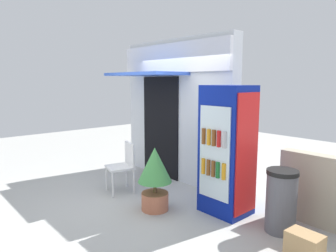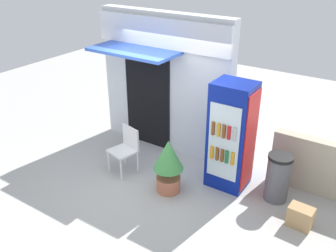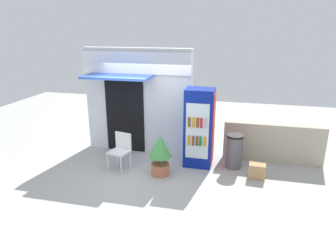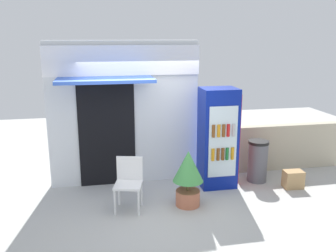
{
  "view_description": "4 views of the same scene",
  "coord_description": "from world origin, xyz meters",
  "px_view_note": "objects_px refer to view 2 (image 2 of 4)",
  "views": [
    {
      "loc": [
        4.32,
        -2.97,
        2.05
      ],
      "look_at": [
        0.38,
        0.5,
        1.29
      ],
      "focal_mm": 32.92,
      "sensor_mm": 36.0,
      "label": 1
    },
    {
      "loc": [
        3.69,
        -4.65,
        4.05
      ],
      "look_at": [
        0.45,
        0.26,
        1.15
      ],
      "focal_mm": 39.71,
      "sensor_mm": 36.0,
      "label": 2
    },
    {
      "loc": [
        2.4,
        -6.5,
        3.43
      ],
      "look_at": [
        0.74,
        0.34,
        1.13
      ],
      "focal_mm": 32.83,
      "sensor_mm": 36.0,
      "label": 3
    },
    {
      "loc": [
        -0.91,
        -5.93,
        2.98
      ],
      "look_at": [
        0.37,
        0.52,
        1.36
      ],
      "focal_mm": 39.34,
      "sensor_mm": 36.0,
      "label": 4
    }
  ],
  "objects_px": {
    "plastic_chair": "(126,146)",
    "potted_plant_near_shop": "(168,162)",
    "drink_cooler": "(231,136)",
    "trash_bin": "(278,177)",
    "cardboard_box": "(300,217)"
  },
  "relations": [
    {
      "from": "plastic_chair",
      "to": "potted_plant_near_shop",
      "type": "bearing_deg",
      "value": -5.7
    },
    {
      "from": "plastic_chair",
      "to": "potted_plant_near_shop",
      "type": "relative_size",
      "value": 0.9
    },
    {
      "from": "drink_cooler",
      "to": "potted_plant_near_shop",
      "type": "bearing_deg",
      "value": -135.98
    },
    {
      "from": "trash_bin",
      "to": "cardboard_box",
      "type": "relative_size",
      "value": 2.3
    },
    {
      "from": "potted_plant_near_shop",
      "to": "trash_bin",
      "type": "relative_size",
      "value": 1.17
    },
    {
      "from": "plastic_chair",
      "to": "cardboard_box",
      "type": "xyz_separation_m",
      "value": [
        3.31,
        0.25,
        -0.36
      ]
    },
    {
      "from": "potted_plant_near_shop",
      "to": "cardboard_box",
      "type": "distance_m",
      "value": 2.33
    },
    {
      "from": "potted_plant_near_shop",
      "to": "plastic_chair",
      "type": "bearing_deg",
      "value": 174.3
    },
    {
      "from": "trash_bin",
      "to": "cardboard_box",
      "type": "xyz_separation_m",
      "value": [
        0.56,
        -0.48,
        -0.26
      ]
    },
    {
      "from": "plastic_chair",
      "to": "cardboard_box",
      "type": "bearing_deg",
      "value": 4.26
    },
    {
      "from": "drink_cooler",
      "to": "potted_plant_near_shop",
      "type": "height_order",
      "value": "drink_cooler"
    },
    {
      "from": "drink_cooler",
      "to": "cardboard_box",
      "type": "relative_size",
      "value": 5.26
    },
    {
      "from": "drink_cooler",
      "to": "trash_bin",
      "type": "xyz_separation_m",
      "value": [
        0.9,
        0.05,
        -0.56
      ]
    },
    {
      "from": "potted_plant_near_shop",
      "to": "trash_bin",
      "type": "height_order",
      "value": "potted_plant_near_shop"
    },
    {
      "from": "plastic_chair",
      "to": "trash_bin",
      "type": "height_order",
      "value": "plastic_chair"
    }
  ]
}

